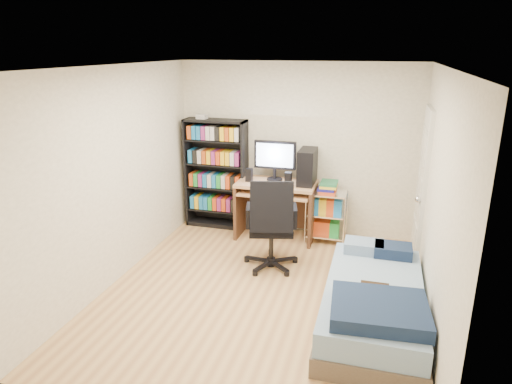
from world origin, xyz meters
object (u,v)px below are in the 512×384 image
(media_shelf, at_px, (216,173))
(computer_desk, at_px, (285,187))
(office_chair, at_px, (271,240))
(bed, at_px, (374,303))

(media_shelf, distance_m, computer_desk, 1.12)
(computer_desk, bearing_deg, media_shelf, 172.21)
(office_chair, height_order, bed, office_chair)
(bed, bearing_deg, computer_desk, 124.01)
(media_shelf, relative_size, office_chair, 1.45)
(media_shelf, xyz_separation_m, computer_desk, (1.10, -0.15, -0.10))
(media_shelf, bearing_deg, office_chair, -45.81)
(bed, bearing_deg, media_shelf, 138.83)
(media_shelf, distance_m, bed, 3.30)
(media_shelf, bearing_deg, bed, -41.17)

